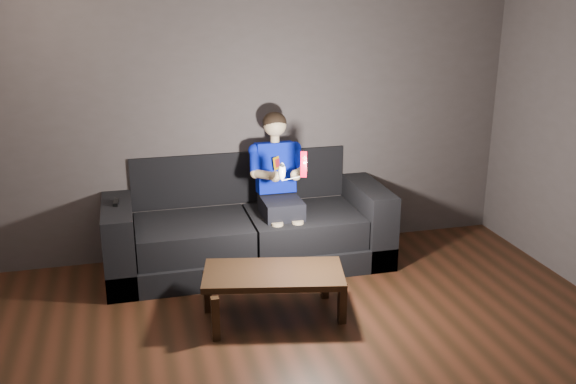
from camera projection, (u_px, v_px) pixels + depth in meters
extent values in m
cube|color=#3F3937|center=(245.00, 108.00, 5.70)|extent=(5.00, 0.04, 2.70)
cube|color=black|center=(248.00, 251.00, 5.79)|extent=(2.46, 1.06, 0.21)
cube|color=black|center=(193.00, 236.00, 5.49)|extent=(0.96, 0.75, 0.26)
cube|color=black|center=(304.00, 226.00, 5.73)|extent=(0.96, 0.75, 0.26)
cube|color=black|center=(238.00, 174.00, 5.98)|extent=(1.97, 0.25, 0.48)
cube|color=black|center=(119.00, 239.00, 5.45)|extent=(0.25, 1.06, 0.67)
cube|color=black|center=(364.00, 217.00, 5.98)|extent=(0.25, 1.06, 0.67)
cube|color=black|center=(281.00, 207.00, 5.59)|extent=(0.33, 0.42, 0.16)
cube|color=#0227A4|center=(275.00, 167.00, 5.70)|extent=(0.33, 0.24, 0.47)
cube|color=#E1A101|center=(278.00, 163.00, 5.60)|extent=(0.10, 0.10, 0.11)
cube|color=red|center=(278.00, 163.00, 5.59)|extent=(0.07, 0.07, 0.07)
cylinder|color=#D4B485|center=(275.00, 139.00, 5.63)|extent=(0.08, 0.08, 0.07)
sphere|color=#D4B485|center=(275.00, 125.00, 5.59)|extent=(0.20, 0.20, 0.20)
ellipsoid|color=black|center=(274.00, 122.00, 5.59)|extent=(0.21, 0.21, 0.18)
cylinder|color=#0227A4|center=(254.00, 162.00, 5.56)|extent=(0.09, 0.25, 0.21)
cylinder|color=#0227A4|center=(300.00, 159.00, 5.66)|extent=(0.09, 0.25, 0.21)
cylinder|color=#D4B485|center=(265.00, 172.00, 5.43)|extent=(0.16, 0.26, 0.11)
cylinder|color=#D4B485|center=(299.00, 170.00, 5.50)|extent=(0.16, 0.26, 0.11)
sphere|color=#D4B485|center=(275.00, 177.00, 5.35)|extent=(0.09, 0.09, 0.09)
sphere|color=#D4B485|center=(296.00, 175.00, 5.39)|extent=(0.09, 0.09, 0.09)
cylinder|color=#D4B485|center=(277.00, 244.00, 5.44)|extent=(0.10, 0.10, 0.38)
cylinder|color=#D4B485|center=(298.00, 242.00, 5.48)|extent=(0.10, 0.10, 0.38)
cube|color=red|center=(304.00, 164.00, 5.12)|extent=(0.07, 0.09, 0.21)
cube|color=maroon|center=(305.00, 158.00, 5.08)|extent=(0.03, 0.02, 0.03)
cylinder|color=white|center=(304.00, 167.00, 5.11)|extent=(0.02, 0.01, 0.02)
ellipsoid|color=white|center=(282.00, 171.00, 5.10)|extent=(0.08, 0.10, 0.15)
cylinder|color=black|center=(283.00, 166.00, 5.05)|extent=(0.03, 0.01, 0.03)
cube|color=black|center=(116.00, 202.00, 5.29)|extent=(0.05, 0.15, 0.03)
cube|color=black|center=(116.00, 199.00, 5.33)|extent=(0.02, 0.02, 0.00)
cube|color=black|center=(273.00, 275.00, 4.75)|extent=(1.12, 0.72, 0.05)
cube|color=black|center=(215.00, 319.00, 4.50)|extent=(0.06, 0.06, 0.33)
cube|color=black|center=(342.00, 303.00, 4.72)|extent=(0.06, 0.06, 0.33)
cube|color=black|center=(207.00, 292.00, 4.89)|extent=(0.06, 0.06, 0.33)
cube|color=black|center=(325.00, 279.00, 5.11)|extent=(0.06, 0.06, 0.33)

